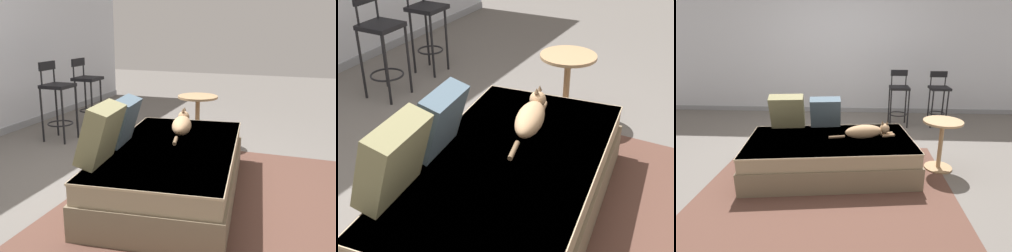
{
  "view_description": "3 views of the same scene",
  "coord_description": "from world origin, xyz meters",
  "views": [
    {
      "loc": [
        -2.86,
        -1.4,
        1.36
      ],
      "look_at": [
        0.15,
        -0.3,
        0.53
      ],
      "focal_mm": 42.0,
      "sensor_mm": 36.0,
      "label": 1
    },
    {
      "loc": [
        -1.96,
        -1.44,
        1.86
      ],
      "look_at": [
        0.15,
        -0.3,
        0.53
      ],
      "focal_mm": 50.0,
      "sensor_mm": 36.0,
      "label": 2
    },
    {
      "loc": [
        0.32,
        -3.31,
        1.53
      ],
      "look_at": [
        0.15,
        -0.3,
        0.53
      ],
      "focal_mm": 30.0,
      "sensor_mm": 36.0,
      "label": 3
    }
  ],
  "objects": [
    {
      "name": "couch",
      "position": [
        0.0,
        -0.4,
        0.21
      ],
      "size": [
        1.96,
        1.23,
        0.41
      ],
      "color": "#766750",
      "rests_on": "ground"
    },
    {
      "name": "bar_stool_by_doorway",
      "position": [
        1.64,
        1.4,
        0.55
      ],
      "size": [
        0.32,
        0.32,
        0.92
      ],
      "color": "black",
      "rests_on": "ground"
    },
    {
      "name": "bar_stool_near_window",
      "position": [
        0.99,
        1.4,
        0.53
      ],
      "size": [
        0.32,
        0.32,
        0.94
      ],
      "color": "black",
      "rests_on": "ground"
    },
    {
      "name": "area_rug",
      "position": [
        0.0,
        -0.7,
        0.0
      ],
      "size": [
        2.55,
        2.11,
        0.01
      ],
      "primitive_type": "cube",
      "color": "brown",
      "rests_on": "ground"
    },
    {
      "name": "side_table",
      "position": [
        1.27,
        -0.24,
        0.38
      ],
      "size": [
        0.44,
        0.44,
        0.59
      ],
      "color": "tan",
      "rests_on": "ground"
    },
    {
      "name": "throw_pillow_corner",
      "position": [
        -0.55,
        -0.06,
        0.62
      ],
      "size": [
        0.43,
        0.31,
        0.43
      ],
      "color": "#847F56",
      "rests_on": "couch"
    },
    {
      "name": "ground_plane",
      "position": [
        0.0,
        0.0,
        0.0
      ],
      "size": [
        16.0,
        16.0,
        0.0
      ],
      "primitive_type": "plane",
      "color": "#66605B",
      "rests_on": "ground"
    },
    {
      "name": "cat",
      "position": [
        0.4,
        -0.34,
        0.48
      ],
      "size": [
        0.74,
        0.26,
        0.19
      ],
      "color": "tan",
      "rests_on": "couch"
    },
    {
      "name": "throw_pillow_middle",
      "position": [
        -0.1,
        -0.0,
        0.6
      ],
      "size": [
        0.39,
        0.28,
        0.39
      ],
      "color": "#4C6070",
      "rests_on": "couch"
    }
  ]
}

